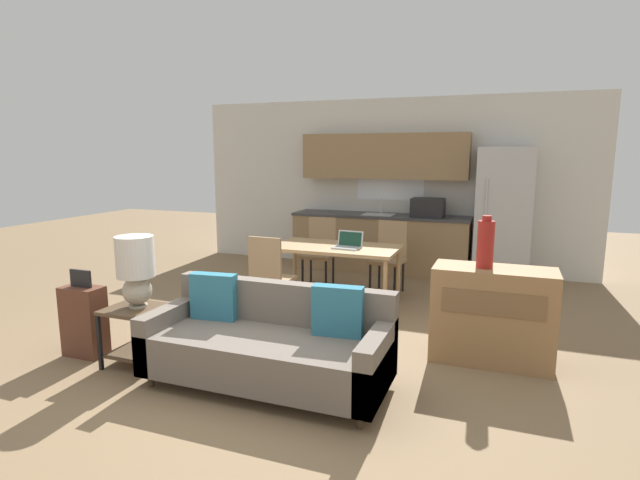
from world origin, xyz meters
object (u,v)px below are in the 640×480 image
(table_lamp, at_px, (136,267))
(credenza, at_px, (492,315))
(laptop, at_px, (348,244))
(side_table, at_px, (135,326))
(dining_chair_near_left, at_px, (270,274))
(suitcase, at_px, (84,321))
(dining_table, at_px, (336,251))
(couch, at_px, (270,344))
(vase, at_px, (486,244))
(dining_chair_far_right, at_px, (389,254))
(refrigerator, at_px, (503,215))
(dining_chair_far_left, at_px, (320,249))

(table_lamp, bearing_deg, credenza, 21.53)
(laptop, bearing_deg, side_table, -113.03)
(laptop, bearing_deg, dining_chair_near_left, -126.29)
(side_table, height_order, suitcase, suitcase)
(dining_table, relative_size, couch, 0.79)
(credenza, relative_size, suitcase, 1.29)
(side_table, xyz_separation_m, vase, (2.84, 1.16, 0.72))
(vase, relative_size, dining_chair_near_left, 0.48)
(couch, relative_size, dining_chair_far_right, 2.05)
(refrigerator, bearing_deg, dining_chair_far_left, -155.17)
(dining_chair_far_right, distance_m, laptop, 0.90)
(refrigerator, distance_m, couch, 4.51)
(dining_table, height_order, dining_chair_near_left, dining_chair_near_left)
(dining_chair_far_right, bearing_deg, suitcase, -117.60)
(suitcase, bearing_deg, laptop, 52.06)
(side_table, bearing_deg, dining_chair_far_left, 79.85)
(laptop, xyz_separation_m, suitcase, (-1.81, -2.32, -0.44))
(dining_chair_far_right, bearing_deg, side_table, -109.77)
(vase, relative_size, laptop, 1.35)
(dining_chair_near_left, xyz_separation_m, dining_chair_far_left, (0.00, 1.57, 0.00))
(vase, height_order, dining_chair_far_left, vase)
(dining_table, distance_m, vase, 2.20)
(dining_table, bearing_deg, credenza, -32.39)
(vase, height_order, suitcase, vase)
(couch, relative_size, credenza, 1.87)
(side_table, relative_size, credenza, 0.50)
(side_table, distance_m, laptop, 2.66)
(dining_table, bearing_deg, dining_chair_far_right, 55.99)
(dining_chair_near_left, bearing_deg, dining_chair_far_right, -120.11)
(table_lamp, bearing_deg, couch, 2.80)
(dining_table, xyz_separation_m, credenza, (1.88, -1.19, -0.23))
(side_table, bearing_deg, credenza, 21.88)
(suitcase, bearing_deg, side_table, 0.06)
(vase, bearing_deg, laptop, 144.44)
(dining_chair_far_left, bearing_deg, dining_chair_near_left, -92.03)
(vase, bearing_deg, dining_chair_far_right, 123.43)
(credenza, relative_size, laptop, 3.06)
(dining_table, relative_size, table_lamp, 2.45)
(credenza, bearing_deg, refrigerator, 89.72)
(dining_chair_near_left, relative_size, suitcase, 1.17)
(vase, xyz_separation_m, suitcase, (-3.42, -1.17, -0.74))
(side_table, xyz_separation_m, dining_chair_near_left, (0.56, 1.55, 0.17))
(table_lamp, bearing_deg, refrigerator, 55.16)
(refrigerator, distance_m, table_lamp, 5.12)
(couch, distance_m, dining_chair_near_left, 1.64)
(side_table, distance_m, table_lamp, 0.53)
(dining_table, xyz_separation_m, dining_chair_near_left, (-0.50, -0.82, -0.14))
(dining_table, distance_m, dining_chair_near_left, 0.97)
(refrigerator, relative_size, laptop, 5.68)
(refrigerator, relative_size, side_table, 3.71)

